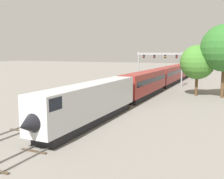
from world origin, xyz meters
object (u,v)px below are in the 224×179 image
object	(u,v)px
passenger_train	(178,72)
stop_sign	(28,101)
signal_gantry	(160,61)
trackside_tree_left	(197,62)

from	to	relation	value
passenger_train	stop_sign	bearing A→B (deg)	-100.67
stop_sign	signal_gantry	bearing A→B (deg)	79.00
signal_gantry	trackside_tree_left	world-z (taller)	trackside_tree_left
passenger_train	signal_gantry	size ratio (longest dim) A/B	10.51
passenger_train	signal_gantry	distance (m)	13.90
stop_sign	trackside_tree_left	size ratio (longest dim) A/B	0.29
stop_sign	trackside_tree_left	xyz separation A→B (m)	(18.74, 26.30, 4.70)
passenger_train	trackside_tree_left	world-z (taller)	trackside_tree_left
signal_gantry	stop_sign	world-z (taller)	signal_gantry
signal_gantry	trackside_tree_left	bearing A→B (deg)	-51.00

